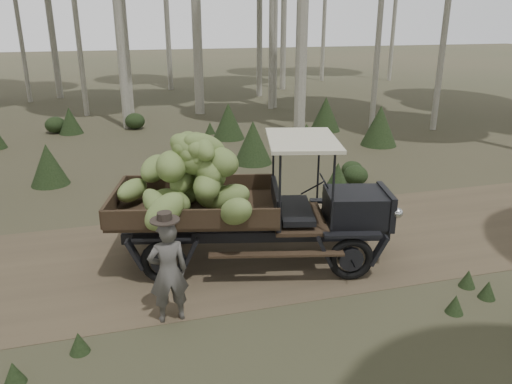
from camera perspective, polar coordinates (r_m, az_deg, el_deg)
The scene contains 5 objects.
ground at distance 9.26m, azimuth -11.79°, elevation -7.86°, with size 120.00×120.00×0.00m, color #473D2B.
dirt_track at distance 9.26m, azimuth -11.79°, elevation -7.84°, with size 70.00×4.00×0.01m, color brown.
banana_truck at distance 8.55m, azimuth -3.98°, elevation 0.60°, with size 5.13×2.78×2.49m.
farmer at distance 7.23m, azimuth -10.01°, elevation -8.86°, with size 0.59×0.45×1.68m.
undergrowth at distance 10.55m, azimuth -10.97°, elevation -1.07°, with size 23.29×23.35×1.35m.
Camera 1 is at (-0.37, -8.25, 4.20)m, focal length 35.00 mm.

